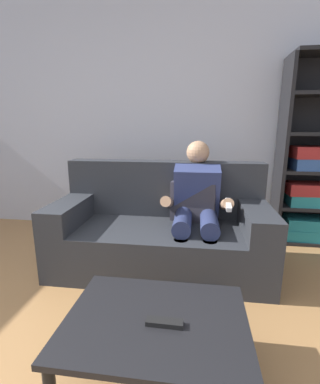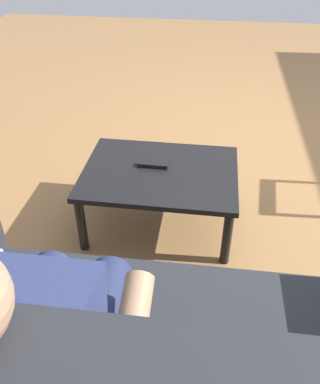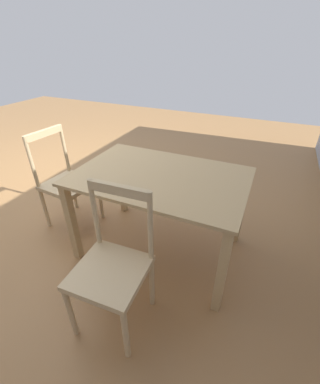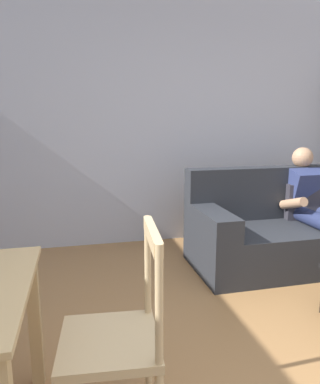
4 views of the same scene
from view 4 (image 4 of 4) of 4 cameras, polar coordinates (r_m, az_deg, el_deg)
wall_back at (r=4.13m, az=1.62°, el=11.22°), size 6.89×0.12×2.76m
couch at (r=3.73m, az=19.36°, el=-5.72°), size 1.85×0.87×0.93m
person_lounging at (r=3.84m, az=23.40°, el=-1.80°), size 0.59×0.91×1.12m
dining_chair_facing_couch at (r=1.67m, az=-6.99°, el=-22.35°), size 0.45×0.45×0.95m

